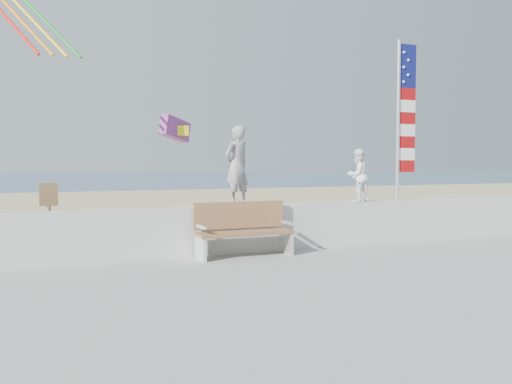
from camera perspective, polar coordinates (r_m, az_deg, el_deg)
ground at (r=8.82m, az=3.52°, el=-9.38°), size 220.00×220.00×0.00m
sand at (r=17.23m, az=-10.23°, el=-3.22°), size 90.00×40.00×0.08m
boardwalk at (r=5.66m, az=23.00°, el=-15.39°), size 50.00×12.40×0.10m
seawall at (r=10.52m, az=-1.44°, el=-3.89°), size 30.00×0.35×0.90m
adult at (r=10.40m, az=-2.01°, el=2.77°), size 0.66×0.56×1.54m
child at (r=11.70m, az=10.65°, el=1.72°), size 0.62×0.52×1.12m
bench at (r=10.03m, az=-1.38°, el=-3.89°), size 1.80×0.57×1.00m
flag at (r=12.43m, az=15.21°, el=7.98°), size 0.50×0.08×3.50m
parafoil_kite at (r=13.88m, az=-8.43°, el=6.58°), size 0.95×0.77×0.68m
sign at (r=10.57m, az=-20.96°, el=-2.34°), size 0.32×0.07×1.46m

